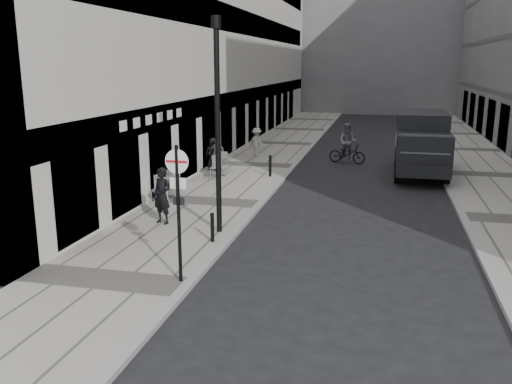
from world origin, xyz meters
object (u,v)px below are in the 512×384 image
(walking_man, at_px, (162,196))
(lamppost, at_px, (218,116))
(cyclist, at_px, (347,148))
(panel_van, at_px, (421,140))
(sign_post, at_px, (178,196))

(walking_man, relative_size, lamppost, 0.29)
(walking_man, xyz_separation_m, cyclist, (4.94, 12.73, -0.21))
(cyclist, bearing_deg, panel_van, -17.72)
(walking_man, height_order, lamppost, lamppost)
(lamppost, bearing_deg, sign_post, -86.40)
(lamppost, bearing_deg, panel_van, 59.44)
(sign_post, bearing_deg, panel_van, 68.94)
(walking_man, bearing_deg, lamppost, 8.69)
(cyclist, bearing_deg, sign_post, -84.44)
(panel_van, bearing_deg, sign_post, -111.80)
(walking_man, height_order, panel_van, panel_van)
(sign_post, xyz_separation_m, lamppost, (-0.25, 3.90, 1.42))
(sign_post, bearing_deg, walking_man, 119.18)
(sign_post, distance_m, cyclist, 17.30)
(lamppost, xyz_separation_m, panel_van, (6.45, 10.92, -1.99))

